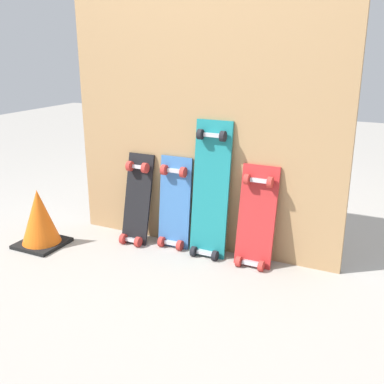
# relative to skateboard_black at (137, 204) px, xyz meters

# --- Properties ---
(ground_plane) EXTENTS (12.00, 12.00, 0.00)m
(ground_plane) POSITION_rel_skateboard_black_xyz_m (0.43, 0.05, -0.27)
(ground_plane) COLOR #9E9991
(plywood_wall_panel) EXTENTS (1.81, 0.04, 1.87)m
(plywood_wall_panel) POSITION_rel_skateboard_black_xyz_m (0.43, 0.12, 0.67)
(plywood_wall_panel) COLOR tan
(plywood_wall_panel) RESTS_ON ground
(skateboard_black) EXTENTS (0.19, 0.22, 0.66)m
(skateboard_black) POSITION_rel_skateboard_black_xyz_m (0.00, 0.00, 0.00)
(skateboard_black) COLOR black
(skateboard_black) RESTS_ON ground
(skateboard_blue) EXTENTS (0.22, 0.15, 0.66)m
(skateboard_blue) POSITION_rel_skateboard_black_xyz_m (0.27, 0.04, 0.00)
(skateboard_blue) COLOR #386BAD
(skateboard_blue) RESTS_ON ground
(skateboard_teal) EXTENTS (0.24, 0.18, 0.92)m
(skateboard_teal) POSITION_rel_skateboard_black_xyz_m (0.53, 0.03, 0.13)
(skateboard_teal) COLOR #197A7F
(skateboard_teal) RESTS_ON ground
(skateboard_red) EXTENTS (0.23, 0.20, 0.67)m
(skateboard_red) POSITION_rel_skateboard_black_xyz_m (0.83, 0.02, 0.01)
(skateboard_red) COLOR #B22626
(skateboard_red) RESTS_ON ground
(traffic_cone) EXTENTS (0.29, 0.29, 0.39)m
(traffic_cone) POSITION_rel_skateboard_black_xyz_m (-0.54, -0.35, -0.08)
(traffic_cone) COLOR black
(traffic_cone) RESTS_ON ground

